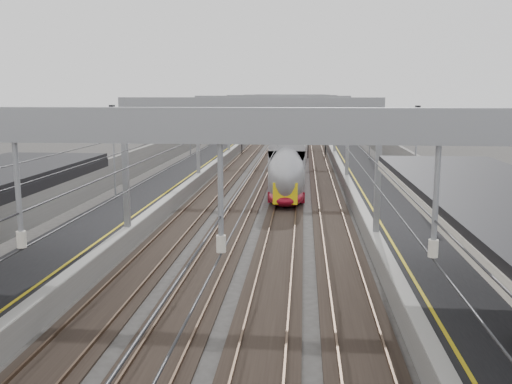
# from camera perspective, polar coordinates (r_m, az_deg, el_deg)

# --- Properties ---
(platform_left) EXTENTS (4.00, 120.00, 1.00)m
(platform_left) POSITION_cam_1_polar(r_m,az_deg,el_deg) (52.52, -6.98, 1.79)
(platform_left) COLOR black
(platform_left) RESTS_ON ground
(platform_right) EXTENTS (4.00, 120.00, 1.00)m
(platform_right) POSITION_cam_1_polar(r_m,az_deg,el_deg) (51.70, 10.67, 1.57)
(platform_right) COLOR black
(platform_right) RESTS_ON ground
(tracks) EXTENTS (11.40, 140.00, 0.20)m
(tracks) POSITION_cam_1_polar(r_m,az_deg,el_deg) (51.56, 1.77, 1.20)
(tracks) COLOR black
(tracks) RESTS_ON ground
(overhead_line) EXTENTS (13.00, 140.00, 6.60)m
(overhead_line) POSITION_cam_1_polar(r_m,az_deg,el_deg) (57.61, 2.16, 8.20)
(overhead_line) COLOR gray
(overhead_line) RESTS_ON platform_left
(overbridge) EXTENTS (22.00, 2.20, 6.90)m
(overbridge) POSITION_cam_1_polar(r_m,az_deg,el_deg) (105.97, 3.39, 8.49)
(overbridge) COLOR slate
(overbridge) RESTS_ON ground
(wall_left) EXTENTS (0.30, 120.00, 3.20)m
(wall_left) POSITION_cam_1_polar(r_m,az_deg,el_deg) (53.13, -10.39, 2.99)
(wall_left) COLOR slate
(wall_left) RESTS_ON ground
(wall_right) EXTENTS (0.30, 120.00, 3.20)m
(wall_right) POSITION_cam_1_polar(r_m,az_deg,el_deg) (51.99, 14.22, 2.70)
(wall_right) COLOR slate
(wall_right) RESTS_ON ground
(train) EXTENTS (2.59, 47.26, 4.11)m
(train) POSITION_cam_1_polar(r_m,az_deg,el_deg) (59.29, 3.65, 4.24)
(train) COLOR maroon
(train) RESTS_ON ground
(signal_green) EXTENTS (0.32, 0.32, 3.48)m
(signal_green) POSITION_cam_1_polar(r_m,az_deg,el_deg) (72.81, -1.43, 5.61)
(signal_green) COLOR black
(signal_green) RESTS_ON ground
(signal_red_near) EXTENTS (0.32, 0.32, 3.48)m
(signal_red_near) POSITION_cam_1_polar(r_m,az_deg,el_deg) (69.89, 5.24, 5.39)
(signal_red_near) COLOR black
(signal_red_near) RESTS_ON ground
(signal_red_far) EXTENTS (0.32, 0.32, 3.48)m
(signal_red_far) POSITION_cam_1_polar(r_m,az_deg,el_deg) (72.62, 6.97, 5.53)
(signal_red_far) COLOR black
(signal_red_far) RESTS_ON ground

